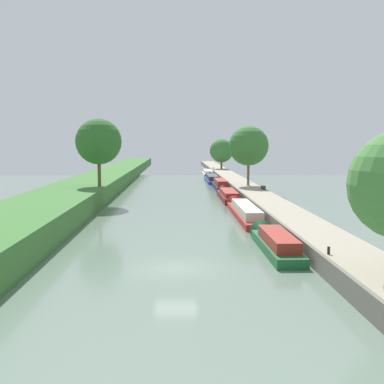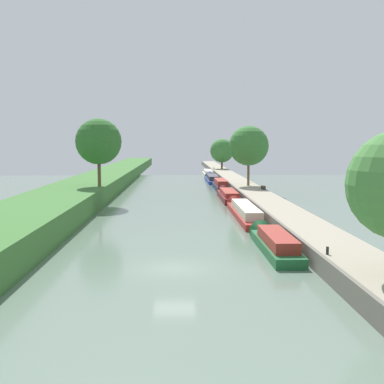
{
  "view_description": "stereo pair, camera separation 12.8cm",
  "coord_description": "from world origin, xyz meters",
  "px_view_note": "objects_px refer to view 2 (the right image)",
  "views": [
    {
      "loc": [
        0.07,
        -27.75,
        7.51
      ],
      "look_at": [
        2.07,
        33.86,
        1.0
      ],
      "focal_mm": 44.46,
      "sensor_mm": 36.0,
      "label": 1
    },
    {
      "loc": [
        0.2,
        -27.75,
        7.51
      ],
      "look_at": [
        2.07,
        33.86,
        1.0
      ],
      "focal_mm": 44.46,
      "sensor_mm": 36.0,
      "label": 2
    }
  ],
  "objects_px": {
    "narrowboat_green": "(274,242)",
    "narrowboat_blue": "(212,179)",
    "narrowboat_maroon": "(228,195)",
    "mooring_bollard_near": "(327,251)",
    "park_bench": "(263,187)",
    "narrowboat_cream": "(208,173)",
    "narrowboat_navy": "(220,185)",
    "person_walking": "(248,177)",
    "narrowboat_red": "(244,211)",
    "mooring_bollard_far": "(214,168)"
  },
  "relations": [
    {
      "from": "narrowboat_maroon",
      "to": "narrowboat_cream",
      "type": "bearing_deg",
      "value": 89.89
    },
    {
      "from": "narrowboat_blue",
      "to": "park_bench",
      "type": "bearing_deg",
      "value": -79.55
    },
    {
      "from": "narrowboat_maroon",
      "to": "mooring_bollard_near",
      "type": "bearing_deg",
      "value": -87.0
    },
    {
      "from": "mooring_bollard_near",
      "to": "park_bench",
      "type": "xyz_separation_m",
      "value": [
        3.03,
        36.96,
        0.12
      ]
    },
    {
      "from": "narrowboat_cream",
      "to": "person_walking",
      "type": "xyz_separation_m",
      "value": [
        4.48,
        -29.94,
        1.45
      ]
    },
    {
      "from": "narrowboat_red",
      "to": "mooring_bollard_far",
      "type": "height_order",
      "value": "mooring_bollard_far"
    },
    {
      "from": "narrowboat_cream",
      "to": "narrowboat_navy",
      "type": "bearing_deg",
      "value": -89.75
    },
    {
      "from": "narrowboat_red",
      "to": "mooring_bollard_far",
      "type": "bearing_deg",
      "value": 88.36
    },
    {
      "from": "narrowboat_navy",
      "to": "person_walking",
      "type": "height_order",
      "value": "person_walking"
    },
    {
      "from": "person_walking",
      "to": "park_bench",
      "type": "height_order",
      "value": "person_walking"
    },
    {
      "from": "narrowboat_green",
      "to": "narrowboat_red",
      "type": "bearing_deg",
      "value": 90.08
    },
    {
      "from": "narrowboat_red",
      "to": "mooring_bollard_near",
      "type": "bearing_deg",
      "value": -85.08
    },
    {
      "from": "narrowboat_maroon",
      "to": "mooring_bollard_near",
      "type": "height_order",
      "value": "mooring_bollard_near"
    },
    {
      "from": "narrowboat_maroon",
      "to": "narrowboat_navy",
      "type": "bearing_deg",
      "value": 89.13
    },
    {
      "from": "narrowboat_maroon",
      "to": "narrowboat_navy",
      "type": "relative_size",
      "value": 1.0
    },
    {
      "from": "narrowboat_blue",
      "to": "mooring_bollard_near",
      "type": "bearing_deg",
      "value": -88.25
    },
    {
      "from": "narrowboat_red",
      "to": "narrowboat_maroon",
      "type": "xyz_separation_m",
      "value": [
        -0.07,
        14.81,
        -0.02
      ]
    },
    {
      "from": "mooring_bollard_far",
      "to": "narrowboat_green",
      "type": "bearing_deg",
      "value": -91.31
    },
    {
      "from": "narrowboat_green",
      "to": "park_bench",
      "type": "distance_m",
      "value": 31.09
    },
    {
      "from": "mooring_bollard_near",
      "to": "mooring_bollard_far",
      "type": "distance_m",
      "value": 84.54
    },
    {
      "from": "narrowboat_red",
      "to": "park_bench",
      "type": "distance_m",
      "value": 16.64
    },
    {
      "from": "narrowboat_navy",
      "to": "person_walking",
      "type": "distance_m",
      "value": 4.69
    },
    {
      "from": "narrowboat_cream",
      "to": "person_walking",
      "type": "bearing_deg",
      "value": -81.48
    },
    {
      "from": "narrowboat_blue",
      "to": "narrowboat_navy",
      "type": "bearing_deg",
      "value": -88.88
    },
    {
      "from": "narrowboat_navy",
      "to": "narrowboat_cream",
      "type": "xyz_separation_m",
      "value": [
        -0.12,
        28.9,
        -0.08
      ]
    },
    {
      "from": "narrowboat_red",
      "to": "person_walking",
      "type": "distance_m",
      "value": 27.8
    },
    {
      "from": "narrowboat_blue",
      "to": "mooring_bollard_near",
      "type": "distance_m",
      "value": 64.07
    },
    {
      "from": "narrowboat_red",
      "to": "narrowboat_cream",
      "type": "distance_m",
      "value": 57.33
    },
    {
      "from": "mooring_bollard_far",
      "to": "park_bench",
      "type": "xyz_separation_m",
      "value": [
        3.03,
        -47.57,
        0.12
      ]
    },
    {
      "from": "narrowboat_red",
      "to": "narrowboat_navy",
      "type": "height_order",
      "value": "narrowboat_navy"
    },
    {
      "from": "narrowboat_maroon",
      "to": "mooring_bollard_far",
      "type": "bearing_deg",
      "value": 87.78
    },
    {
      "from": "narrowboat_red",
      "to": "person_walking",
      "type": "height_order",
      "value": "person_walking"
    },
    {
      "from": "narrowboat_green",
      "to": "narrowboat_blue",
      "type": "relative_size",
      "value": 0.74
    },
    {
      "from": "person_walking",
      "to": "mooring_bollard_far",
      "type": "bearing_deg",
      "value": 94.26
    },
    {
      "from": "narrowboat_cream",
      "to": "park_bench",
      "type": "relative_size",
      "value": 9.01
    },
    {
      "from": "narrowboat_green",
      "to": "narrowboat_navy",
      "type": "xyz_separation_m",
      "value": [
        0.12,
        43.24,
        0.1
      ]
    },
    {
      "from": "person_walking",
      "to": "narrowboat_green",
      "type": "bearing_deg",
      "value": -96.06
    },
    {
      "from": "narrowboat_maroon",
      "to": "mooring_bollard_far",
      "type": "xyz_separation_m",
      "value": [
        1.88,
        48.64,
        0.84
      ]
    },
    {
      "from": "narrowboat_green",
      "to": "person_walking",
      "type": "relative_size",
      "value": 6.43
    },
    {
      "from": "narrowboat_cream",
      "to": "narrowboat_red",
      "type": "bearing_deg",
      "value": -90.02
    },
    {
      "from": "narrowboat_green",
      "to": "park_bench",
      "type": "relative_size",
      "value": 7.12
    },
    {
      "from": "narrowboat_maroon",
      "to": "mooring_bollard_near",
      "type": "relative_size",
      "value": 27.76
    },
    {
      "from": "mooring_bollard_far",
      "to": "park_bench",
      "type": "distance_m",
      "value": 47.67
    },
    {
      "from": "narrowboat_maroon",
      "to": "park_bench",
      "type": "bearing_deg",
      "value": 12.32
    },
    {
      "from": "narrowboat_green",
      "to": "narrowboat_navy",
      "type": "height_order",
      "value": "narrowboat_navy"
    },
    {
      "from": "narrowboat_navy",
      "to": "park_bench",
      "type": "height_order",
      "value": "park_bench"
    },
    {
      "from": "mooring_bollard_far",
      "to": "park_bench",
      "type": "height_order",
      "value": "park_bench"
    },
    {
      "from": "narrowboat_cream",
      "to": "mooring_bollard_near",
      "type": "distance_m",
      "value": 78.44
    },
    {
      "from": "narrowboat_maroon",
      "to": "park_bench",
      "type": "relative_size",
      "value": 8.33
    },
    {
      "from": "narrowboat_cream",
      "to": "park_bench",
      "type": "bearing_deg",
      "value": -83.35
    }
  ]
}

